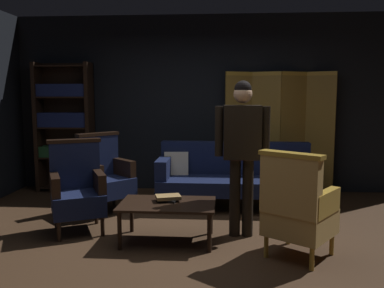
{
  "coord_description": "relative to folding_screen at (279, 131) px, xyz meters",
  "views": [
    {
      "loc": [
        0.37,
        -4.11,
        1.56
      ],
      "look_at": [
        0.0,
        0.8,
        0.95
      ],
      "focal_mm": 37.91,
      "sensor_mm": 36.0,
      "label": 1
    }
  ],
  "objects": [
    {
      "name": "bookshelf",
      "position": [
        -3.4,
        -0.08,
        0.09
      ],
      "size": [
        0.9,
        0.32,
        2.05
      ],
      "color": "black",
      "rests_on": "ground_plane"
    },
    {
      "name": "armchair_wing_left",
      "position": [
        -2.44,
        -1.18,
        -0.5
      ],
      "size": [
        0.82,
        0.82,
        1.04
      ],
      "color": "black",
      "rests_on": "ground_plane"
    },
    {
      "name": "book_black_cloth",
      "position": [
        -1.46,
        -2.18,
        -0.55
      ],
      "size": [
        0.24,
        0.21,
        0.02
      ],
      "primitive_type": "cube",
      "rotation": [
        0.0,
        0.0,
        -0.25
      ],
      "color": "black",
      "rests_on": "coffee_table"
    },
    {
      "name": "armchair_gilt_accent",
      "position": [
        -0.17,
        -2.61,
        -0.5
      ],
      "size": [
        0.81,
        0.81,
        1.04
      ],
      "color": "#B78E33",
      "rests_on": "ground_plane"
    },
    {
      "name": "velvet_couch",
      "position": [
        -0.7,
        -0.82,
        -0.53
      ],
      "size": [
        2.12,
        0.78,
        0.88
      ],
      "color": "black",
      "rests_on": "ground_plane"
    },
    {
      "name": "back_wall",
      "position": [
        -1.25,
        0.18,
        0.41
      ],
      "size": [
        7.2,
        0.1,
        2.8
      ],
      "primitive_type": "cube",
      "color": "black",
      "rests_on": "ground_plane"
    },
    {
      "name": "armchair_wing_right",
      "position": [
        -2.53,
        -1.98,
        -0.5
      ],
      "size": [
        0.77,
        0.77,
        1.04
      ],
      "color": "black",
      "rests_on": "ground_plane"
    },
    {
      "name": "coffee_table",
      "position": [
        -1.45,
        -2.25,
        -0.61
      ],
      "size": [
        1.0,
        0.64,
        0.42
      ],
      "color": "black",
      "rests_on": "ground_plane"
    },
    {
      "name": "ground_plane",
      "position": [
        -1.25,
        -2.27,
        -0.99
      ],
      "size": [
        10.0,
        10.0,
        0.0
      ],
      "primitive_type": "plane",
      "color": "#3D2819"
    },
    {
      "name": "book_tan_leather",
      "position": [
        -1.46,
        -2.18,
        -0.52
      ],
      "size": [
        0.3,
        0.24,
        0.04
      ],
      "primitive_type": "cube",
      "rotation": [
        0.0,
        0.0,
        0.29
      ],
      "color": "#9E7A47",
      "rests_on": "book_black_cloth"
    },
    {
      "name": "folding_screen",
      "position": [
        0.0,
        0.0,
        0.0
      ],
      "size": [
        1.68,
        0.27,
        1.9
      ],
      "color": "olive",
      "rests_on": "ground_plane"
    },
    {
      "name": "standing_figure",
      "position": [
        -0.67,
        -2.02,
        0.04
      ],
      "size": [
        0.59,
        0.23,
        1.7
      ],
      "color": "black",
      "rests_on": "ground_plane"
    }
  ]
}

